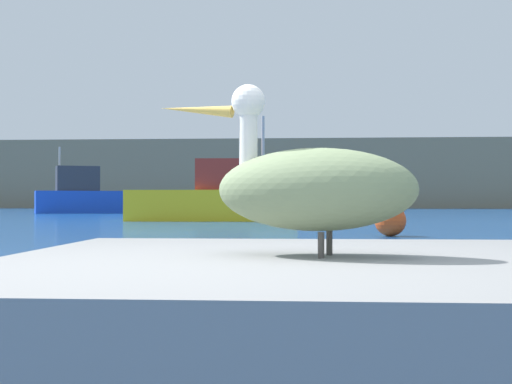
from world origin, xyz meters
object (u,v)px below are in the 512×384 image
object	(u,v)px
mooring_buoy	(390,221)
fishing_boat_blue	(90,196)
fishing_boat_yellow	(215,199)
pelican	(312,186)

from	to	relation	value
mooring_buoy	fishing_boat_blue	bearing A→B (deg)	120.97
fishing_boat_yellow	fishing_boat_blue	xyz separation A→B (m)	(-9.65, 14.50, 0.20)
fishing_boat_blue	mooring_buoy	world-z (taller)	fishing_boat_blue
pelican	fishing_boat_blue	xyz separation A→B (m)	(-13.14, 37.72, 0.12)
pelican	fishing_boat_blue	world-z (taller)	fishing_boat_blue
pelican	mooring_buoy	world-z (taller)	pelican
fishing_boat_blue	mooring_buoy	size ratio (longest dim) A/B	10.13
fishing_boat_yellow	fishing_boat_blue	size ratio (longest dim) A/B	0.91
pelican	mooring_buoy	size ratio (longest dim) A/B	1.81
fishing_boat_yellow	mooring_buoy	size ratio (longest dim) A/B	9.22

